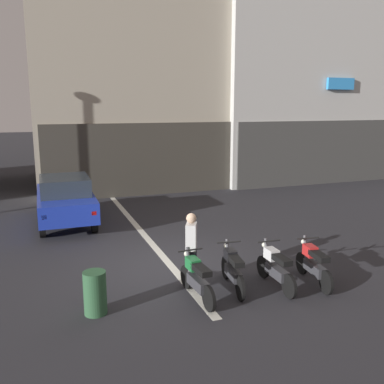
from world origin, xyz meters
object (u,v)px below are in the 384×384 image
at_px(motorcycle_white_row_centre, 275,267).
at_px(motorcycle_red_row_right_mid, 314,264).
at_px(car_blue_crossing_near, 65,199).
at_px(person_by_motorcycles, 191,249).
at_px(trash_bin, 95,293).
at_px(motorcycle_black_row_left_mid, 233,268).
at_px(motorcycle_green_row_leftmost, 197,278).

xyz_separation_m(motorcycle_white_row_centre, motorcycle_red_row_right_mid, (0.92, -0.11, 0.00)).
bearing_deg(car_blue_crossing_near, motorcycle_red_row_right_mid, -55.06).
bearing_deg(person_by_motorcycles, motorcycle_white_row_centre, -21.47).
bearing_deg(motorcycle_white_row_centre, motorcycle_red_row_right_mid, -6.71).
height_order(car_blue_crossing_near, motorcycle_white_row_centre, car_blue_crossing_near).
xyz_separation_m(motorcycle_white_row_centre, trash_bin, (-3.89, 0.12, -0.03)).
distance_m(motorcycle_black_row_left_mid, motorcycle_red_row_right_mid, 1.87).
bearing_deg(motorcycle_red_row_right_mid, motorcycle_green_row_leftmost, 176.67).
xyz_separation_m(motorcycle_black_row_left_mid, trash_bin, (-2.97, -0.14, -0.03)).
height_order(motorcycle_green_row_leftmost, motorcycle_red_row_right_mid, same).
xyz_separation_m(motorcycle_green_row_leftmost, motorcycle_black_row_left_mid, (0.92, 0.21, 0.00)).
height_order(motorcycle_green_row_leftmost, trash_bin, motorcycle_green_row_leftmost).
height_order(motorcycle_red_row_right_mid, trash_bin, motorcycle_red_row_right_mid).
height_order(motorcycle_white_row_centre, trash_bin, motorcycle_white_row_centre).
xyz_separation_m(motorcycle_black_row_left_mid, motorcycle_red_row_right_mid, (1.83, -0.37, 0.00)).
height_order(motorcycle_green_row_leftmost, motorcycle_black_row_left_mid, same).
relative_size(car_blue_crossing_near, motorcycle_red_row_right_mid, 2.48).
bearing_deg(motorcycle_green_row_leftmost, motorcycle_red_row_right_mid, -3.33).
xyz_separation_m(car_blue_crossing_near, motorcycle_white_row_centre, (3.96, -6.87, -0.43)).
distance_m(car_blue_crossing_near, motorcycle_green_row_leftmost, 7.15).
height_order(car_blue_crossing_near, motorcycle_red_row_right_mid, car_blue_crossing_near).
bearing_deg(motorcycle_green_row_leftmost, motorcycle_white_row_centre, -1.63).
bearing_deg(trash_bin, motorcycle_black_row_left_mid, 2.68).
relative_size(motorcycle_green_row_leftmost, motorcycle_white_row_centre, 1.00).
distance_m(motorcycle_red_row_right_mid, trash_bin, 4.81).
relative_size(motorcycle_green_row_leftmost, motorcycle_black_row_left_mid, 1.01).
distance_m(motorcycle_red_row_right_mid, person_by_motorcycles, 2.78).
distance_m(car_blue_crossing_near, trash_bin, 6.76).
xyz_separation_m(motorcycle_green_row_leftmost, motorcycle_white_row_centre, (1.83, -0.05, 0.00)).
xyz_separation_m(car_blue_crossing_near, person_by_motorcycles, (2.23, -6.19, -0.03)).
xyz_separation_m(motorcycle_red_row_right_mid, person_by_motorcycles, (-2.64, 0.79, 0.40)).
relative_size(person_by_motorcycles, trash_bin, 1.96).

